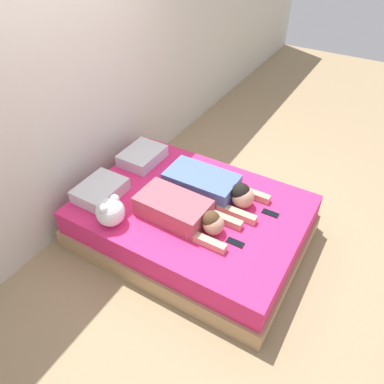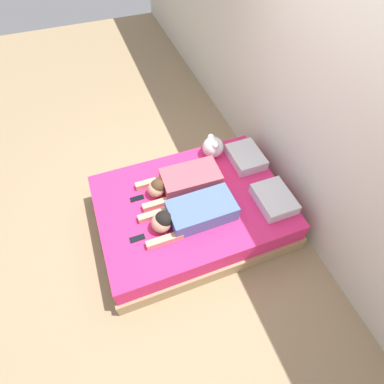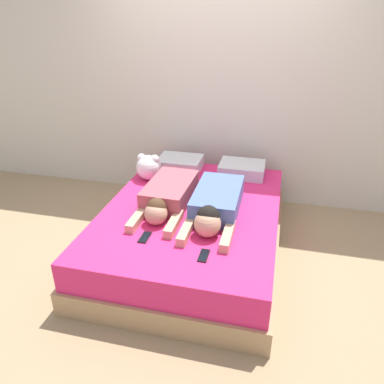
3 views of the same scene
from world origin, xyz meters
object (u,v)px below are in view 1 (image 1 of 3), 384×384
object	(u,v)px
bed	(192,222)
cell_phone_right	(270,213)
person_right	(212,186)
plush_toy	(110,211)
pillow_head_left	(100,190)
pillow_head_right	(142,156)
person_left	(182,211)
cell_phone_left	(235,242)

from	to	relation	value
bed	cell_phone_right	world-z (taller)	cell_phone_right
bed	person_right	distance (m)	0.41
plush_toy	pillow_head_left	bearing A→B (deg)	54.99
cell_phone_right	plush_toy	xyz separation A→B (m)	(-0.82, 1.17, 0.13)
bed	plush_toy	world-z (taller)	plush_toy
bed	plush_toy	bearing A→B (deg)	139.63
pillow_head_right	person_left	xyz separation A→B (m)	(-0.55, -0.85, 0.03)
pillow_head_right	cell_phone_left	world-z (taller)	pillow_head_right
cell_phone_left	plush_toy	world-z (taller)	plush_toy
pillow_head_right	cell_phone_right	xyz separation A→B (m)	(-0.08, -1.50, -0.06)
person_left	plush_toy	xyz separation A→B (m)	(-0.35, 0.51, 0.04)
bed	cell_phone_left	world-z (taller)	cell_phone_left
person_right	cell_phone_left	bearing A→B (deg)	-134.27
bed	pillow_head_right	size ratio (longest dim) A/B	4.56
pillow_head_left	person_right	size ratio (longest dim) A/B	0.47
pillow_head_left	cell_phone_left	bearing A→B (deg)	-85.75
pillow_head_right	person_right	distance (m)	0.92
person_right	cell_phone_left	world-z (taller)	person_right
pillow_head_left	pillow_head_right	world-z (taller)	same
person_left	cell_phone_right	world-z (taller)	person_left
pillow_head_right	person_left	distance (m)	1.01
bed	pillow_head_left	bearing A→B (deg)	112.35
pillow_head_right	person_right	size ratio (longest dim) A/B	0.47
bed	cell_phone_right	bearing A→B (deg)	-69.55
person_left	person_right	size ratio (longest dim) A/B	0.94
pillow_head_right	plush_toy	world-z (taller)	plush_toy
person_left	pillow_head_right	bearing A→B (deg)	56.87
pillow_head_right	cell_phone_left	xyz separation A→B (m)	(-0.57, -1.38, -0.06)
bed	person_right	xyz separation A→B (m)	(0.22, -0.09, 0.33)
pillow_head_right	person_right	xyz separation A→B (m)	(-0.11, -0.91, 0.04)
person_left	plush_toy	distance (m)	0.63
cell_phone_right	bed	bearing A→B (deg)	110.45
person_right	cell_phone_right	distance (m)	0.60
pillow_head_left	bed	bearing A→B (deg)	-67.65
pillow_head_right	pillow_head_left	bearing A→B (deg)	180.00
person_left	plush_toy	bearing A→B (deg)	124.54
pillow_head_left	cell_phone_left	world-z (taller)	pillow_head_left
person_left	cell_phone_left	size ratio (longest dim) A/B	6.08
person_right	pillow_head_left	bearing A→B (deg)	121.57
pillow_head_left	cell_phone_right	size ratio (longest dim) A/B	3.03
bed	pillow_head_right	world-z (taller)	pillow_head_right
bed	cell_phone_left	xyz separation A→B (m)	(-0.23, -0.56, 0.23)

